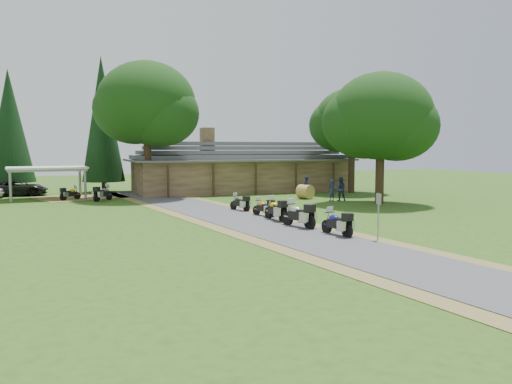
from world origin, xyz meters
name	(u,v)px	position (x,y,z in m)	size (l,w,h in m)	color
ground	(285,232)	(0.00, 0.00, 0.00)	(120.00, 120.00, 0.00)	#274B15
driveway	(248,222)	(-0.50, 4.00, 0.00)	(46.00, 46.00, 0.00)	#454548
lodge	(240,166)	(6.00, 24.00, 2.45)	(21.40, 9.40, 4.90)	brown
carport	(47,183)	(-11.51, 22.29, 1.33)	(6.15, 4.10, 2.67)	silver
car_dark_suv	(17,184)	(-14.11, 26.15, 1.06)	(5.54, 2.36, 2.12)	black
motorcycle_row_a	(337,222)	(1.91, -1.75, 0.66)	(1.92, 0.63, 1.31)	#181691
motorcycle_row_b	(298,214)	(1.29, 1.17, 0.73)	(2.15, 0.70, 1.47)	#A8ABB0
motorcycle_row_c	(275,209)	(1.16, 3.92, 0.70)	(2.05, 0.67, 1.40)	#E1C100
motorcycle_row_d	(264,207)	(1.21, 5.87, 0.58)	(1.71, 0.56, 1.17)	#D36022
motorcycle_row_e	(240,202)	(0.75, 9.01, 0.58)	(1.70, 0.55, 1.16)	black
motorcycle_carport_a	(70,193)	(-9.78, 20.64, 0.58)	(1.69, 0.55, 1.16)	gold
motorcycle_carport_b	(103,193)	(-7.35, 19.02, 0.66)	(1.94, 0.63, 1.33)	slate
person_a	(332,188)	(9.66, 12.27, 1.02)	(0.58, 0.42, 2.05)	#2B3253
person_b	(340,187)	(10.44, 12.24, 1.12)	(0.63, 0.46, 2.23)	#2B3253
person_c	(306,185)	(8.64, 14.66, 1.10)	(0.63, 0.45, 2.20)	#2B3253
hay_bale	(305,192)	(8.47, 14.57, 0.59)	(1.18, 1.18, 1.08)	#A8803D
sign_post	(378,217)	(3.03, -3.51, 1.09)	(0.39, 0.07, 2.17)	gray
oak_lodge_left	(147,121)	(-3.51, 20.54, 6.47)	(8.23, 8.23, 12.94)	#11330F
oak_lodge_right	(352,134)	(15.24, 18.27, 5.51)	(7.12, 7.12, 11.02)	#11330F
oak_driveway	(381,133)	(12.13, 9.34, 5.33)	(7.74, 7.74, 10.65)	#11330F
cedar_near	(102,125)	(-6.64, 27.18, 6.44)	(3.97, 3.97, 12.89)	black
cedar_far	(10,132)	(-14.68, 28.29, 5.70)	(4.17, 4.17, 11.40)	black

